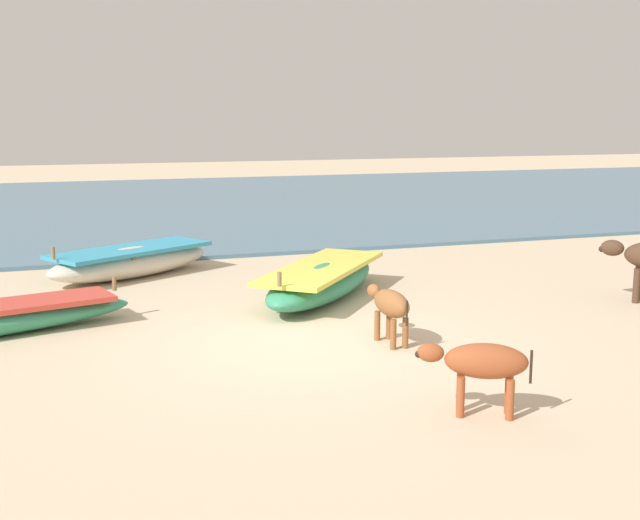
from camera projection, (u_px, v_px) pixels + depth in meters
ground at (305, 343)px, 10.03m from camera, size 80.00×80.00×0.00m
sea_water at (145, 205)px, 25.10m from camera, size 60.00×20.00×0.08m
fishing_boat_5 at (131, 261)px, 14.11m from camera, size 3.38×2.59×0.72m
fishing_boat_6 at (322, 280)px, 12.46m from camera, size 3.12×3.43×0.72m
calf_near_rust at (482, 364)px, 7.52m from camera, size 1.03×0.70×0.71m
calf_far_brown at (390, 305)px, 9.92m from camera, size 0.34×1.07×0.69m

